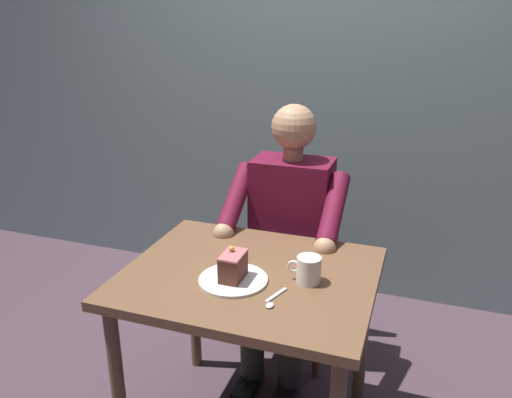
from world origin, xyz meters
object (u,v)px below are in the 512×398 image
(cake_slice, at_px, (233,266))
(dining_table, at_px, (250,296))
(coffee_cup, at_px, (308,270))
(chair, at_px, (296,253))
(seated_person, at_px, (287,238))
(dessert_spoon, at_px, (273,300))

(cake_slice, bearing_deg, dining_table, -112.62)
(cake_slice, bearing_deg, coffee_cup, -163.52)
(chair, relative_size, coffee_cup, 7.53)
(chair, height_order, seated_person, seated_person)
(cake_slice, height_order, dessert_spoon, cake_slice)
(dining_table, relative_size, cake_slice, 7.78)
(dining_table, xyz_separation_m, dessert_spoon, (-0.14, 0.16, 0.10))
(seated_person, distance_m, coffee_cup, 0.57)
(coffee_cup, bearing_deg, seated_person, -66.60)
(seated_person, relative_size, coffee_cup, 10.47)
(dining_table, relative_size, dessert_spoon, 6.41)
(dining_table, height_order, chair, chair)
(dining_table, bearing_deg, chair, -90.00)
(dining_table, xyz_separation_m, cake_slice, (0.03, 0.08, 0.16))
(cake_slice, bearing_deg, chair, -92.50)
(coffee_cup, height_order, dessert_spoon, coffee_cup)
(chair, xyz_separation_m, coffee_cup, (-0.22, 0.68, 0.29))
(dining_table, distance_m, cake_slice, 0.18)
(coffee_cup, relative_size, dessert_spoon, 0.85)
(dining_table, distance_m, dessert_spoon, 0.24)
(cake_slice, bearing_deg, seated_person, -93.24)
(chair, distance_m, coffee_cup, 0.77)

